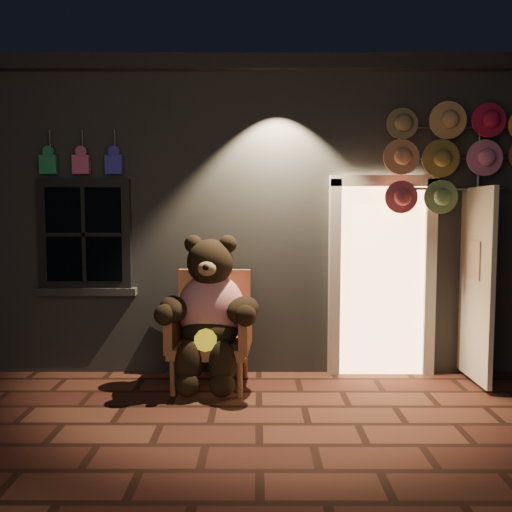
{
  "coord_description": "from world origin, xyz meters",
  "views": [
    {
      "loc": [
        -0.02,
        -4.46,
        1.79
      ],
      "look_at": [
        -0.03,
        1.0,
        1.35
      ],
      "focal_mm": 38.0,
      "sensor_mm": 36.0,
      "label": 1
    }
  ],
  "objects": [
    {
      "name": "ground",
      "position": [
        0.0,
        0.0,
        0.0
      ],
      "size": [
        60.0,
        60.0,
        0.0
      ],
      "primitive_type": "plane",
      "color": "brown",
      "rests_on": "ground"
    },
    {
      "name": "shop_building",
      "position": [
        0.0,
        3.99,
        1.74
      ],
      "size": [
        7.3,
        5.95,
        3.51
      ],
      "color": "slate",
      "rests_on": "ground"
    },
    {
      "name": "wicker_armchair",
      "position": [
        -0.49,
        1.1,
        0.59
      ],
      "size": [
        0.85,
        0.78,
        1.18
      ],
      "rotation": [
        0.0,
        0.0,
        -0.06
      ],
      "color": "#A56440",
      "rests_on": "ground"
    },
    {
      "name": "teddy_bear",
      "position": [
        -0.5,
        0.95,
        0.79
      ],
      "size": [
        1.11,
        0.89,
        1.53
      ],
      "rotation": [
        0.0,
        0.0,
        -0.06
      ],
      "color": "red",
      "rests_on": "ground"
    },
    {
      "name": "hat_rack",
      "position": [
        2.07,
        1.28,
        2.41
      ],
      "size": [
        1.65,
        0.22,
        2.92
      ],
      "color": "#59595E",
      "rests_on": "ground"
    }
  ]
}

